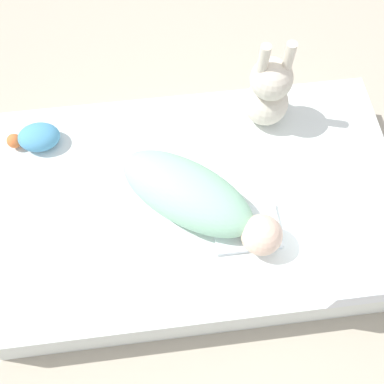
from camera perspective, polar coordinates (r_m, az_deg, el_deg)
The scene contains 7 objects.
ground_plane at distance 1.61m, azimuth 0.58°, elevation -3.44°, with size 12.00×12.00×0.00m, color #B2A893.
bed_mattress at distance 1.52m, azimuth 0.62°, elevation -1.98°, with size 1.32×0.80×0.20m.
burp_cloth at distance 1.39m, azimuth 6.90°, elevation -4.67°, with size 0.20×0.15×0.02m.
swaddled_baby at distance 1.35m, azimuth 0.41°, elevation -0.71°, with size 0.50×0.44×0.15m.
pillow at distance 1.42m, azimuth 21.67°, elevation -4.88°, with size 0.34×0.38×0.11m.
bunny_plush at distance 1.51m, azimuth 9.67°, elevation 12.39°, with size 0.15×0.15×0.34m.
turtle_plush at distance 1.58m, azimuth -19.12°, elevation 6.57°, with size 0.18×0.11×0.07m.
Camera 1 is at (0.09, 0.63, 1.49)m, focal length 42.00 mm.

